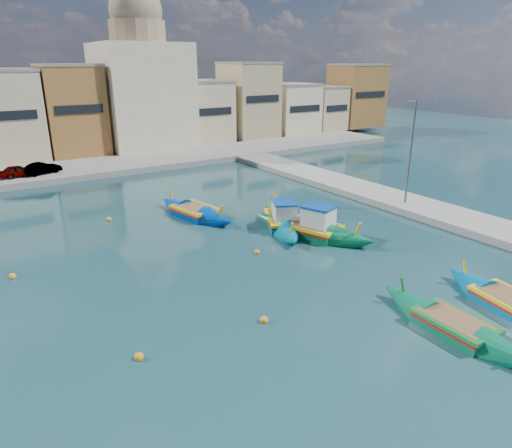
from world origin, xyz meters
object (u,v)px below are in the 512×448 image
object	(u,v)px
luzzu_blue_cabin	(311,230)
luzzu_blue_south	(454,327)
quay_street_lamp	(410,152)
luzzu_turquoise_cabin	(282,221)
church_block	(141,80)
luzzu_cyan_south	(507,303)
luzzu_green	(195,213)

from	to	relation	value
luzzu_blue_cabin	luzzu_blue_south	size ratio (longest dim) A/B	1.17
quay_street_lamp	luzzu_turquoise_cabin	world-z (taller)	quay_street_lamp
church_block	luzzu_cyan_south	distance (m)	47.12
quay_street_lamp	church_block	bearing A→B (deg)	102.35
luzzu_blue_south	luzzu_green	bearing A→B (deg)	96.57
luzzu_turquoise_cabin	luzzu_cyan_south	size ratio (longest dim) A/B	1.22
church_block	luzzu_turquoise_cabin	distance (m)	33.14
church_block	luzzu_blue_cabin	world-z (taller)	church_block
quay_street_lamp	luzzu_blue_cabin	world-z (taller)	quay_street_lamp
luzzu_blue_cabin	luzzu_cyan_south	size ratio (longest dim) A/B	1.24
luzzu_blue_cabin	luzzu_green	xyz separation A→B (m)	(-4.50, 7.56, -0.11)
luzzu_turquoise_cabin	luzzu_blue_south	distance (m)	14.33
luzzu_green	church_block	bearing A→B (deg)	76.25
luzzu_blue_cabin	luzzu_green	distance (m)	8.80
church_block	luzzu_blue_cabin	xyz separation A→B (m)	(-2.09, -34.49, -8.02)
luzzu_turquoise_cabin	luzzu_blue_south	world-z (taller)	luzzu_turquoise_cabin
church_block	quay_street_lamp	distance (m)	35.04
luzzu_turquoise_cabin	luzzu_green	world-z (taller)	luzzu_turquoise_cabin
luzzu_cyan_south	luzzu_blue_south	bearing A→B (deg)	178.03
quay_street_lamp	luzzu_blue_south	xyz separation A→B (m)	(-11.81, -12.27, -4.10)
luzzu_blue_south	luzzu_cyan_south	world-z (taller)	luzzu_blue_south
luzzu_blue_cabin	luzzu_blue_south	distance (m)	11.99
luzzu_turquoise_cabin	luzzu_blue_cabin	size ratio (longest dim) A/B	0.98
church_block	luzzu_turquoise_cabin	xyz separation A→B (m)	(-2.57, -32.05, -8.06)
church_block	luzzu_green	bearing A→B (deg)	-103.75
luzzu_blue_cabin	church_block	bearing A→B (deg)	86.53
church_block	quay_street_lamp	world-z (taller)	church_block
quay_street_lamp	luzzu_blue_south	size ratio (longest dim) A/B	1.02
luzzu_blue_south	luzzu_cyan_south	size ratio (longest dim) A/B	1.06
church_block	luzzu_green	xyz separation A→B (m)	(-6.59, -26.93, -8.13)
luzzu_green	luzzu_cyan_south	distance (m)	20.36
luzzu_blue_south	luzzu_blue_cabin	bearing A→B (deg)	79.06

